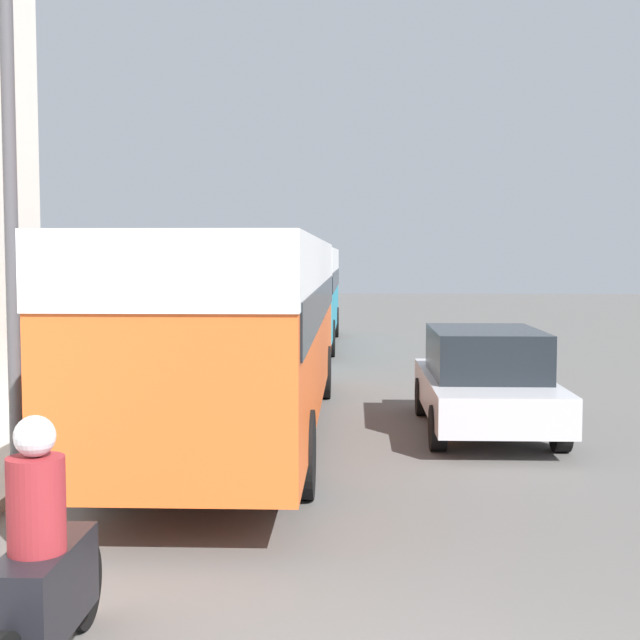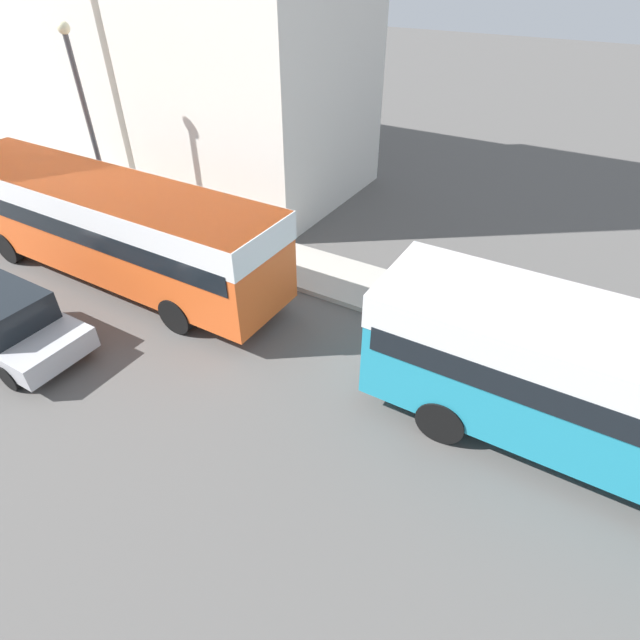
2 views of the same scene
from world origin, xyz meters
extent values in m
cube|color=#B2ADA3|center=(-5.10, 0.00, 0.07)|extent=(2.20, 120.00, 0.15)
cube|color=silver|center=(-9.41, 1.30, 6.24)|extent=(6.42, 8.30, 12.48)
cube|color=silver|center=(-9.68, 9.17, 6.18)|extent=(6.96, 6.77, 12.36)
cube|color=#EA5B23|center=(-1.98, 9.21, 1.72)|extent=(2.42, 11.37, 2.45)
cube|color=white|center=(-1.98, 9.21, 2.58)|extent=(2.45, 11.43, 0.73)
cube|color=black|center=(-1.98, 9.21, 2.03)|extent=(2.47, 10.92, 0.54)
cylinder|color=black|center=(-3.09, 12.73, 0.50)|extent=(0.28, 1.00, 1.00)
cylinder|color=black|center=(-0.86, 12.73, 0.50)|extent=(0.28, 1.00, 1.00)
cylinder|color=black|center=(-3.09, 5.68, 0.50)|extent=(0.28, 1.00, 1.00)
cylinder|color=black|center=(-0.86, 5.68, 0.50)|extent=(0.28, 1.00, 1.00)
cube|color=teal|center=(-2.04, 22.67, 1.71)|extent=(2.42, 9.42, 2.43)
cube|color=black|center=(-2.04, 22.67, 2.02)|extent=(2.47, 9.04, 0.53)
cylinder|color=black|center=(-3.16, 19.74, 0.50)|extent=(0.28, 1.00, 1.00)
cylinder|color=black|center=(-0.93, 19.74, 0.50)|extent=(0.28, 1.00, 1.00)
cube|color=#B7B7BC|center=(1.73, 9.59, 0.60)|extent=(1.85, 4.48, 0.55)
cylinder|color=black|center=(0.89, 8.21, 0.32)|extent=(0.22, 0.64, 0.64)
cylinder|color=black|center=(2.58, 10.98, 0.32)|extent=(0.22, 0.64, 0.64)
cylinder|color=black|center=(0.89, 10.98, 0.32)|extent=(0.22, 0.64, 0.64)
cylinder|color=#47474C|center=(-4.35, 6.36, 3.08)|extent=(0.16, 0.16, 5.86)
sphere|color=beige|center=(-4.35, 6.36, 6.16)|extent=(0.36, 0.36, 0.36)
camera|label=1|loc=(-0.29, -4.09, 2.71)|focal=50.00mm
camera|label=2|loc=(6.08, 21.09, 8.03)|focal=28.00mm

